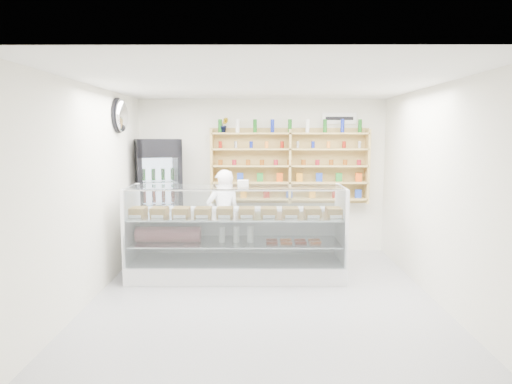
{
  "coord_description": "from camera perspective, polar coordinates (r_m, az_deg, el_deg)",
  "views": [
    {
      "loc": [
        -0.07,
        -5.88,
        2.16
      ],
      "look_at": [
        -0.1,
        0.9,
        1.3
      ],
      "focal_mm": 32.0,
      "sensor_mm": 36.0,
      "label": 1
    }
  ],
  "objects": [
    {
      "name": "drinks_cooler",
      "position": [
        8.28,
        -12.12,
        -0.7
      ],
      "size": [
        0.95,
        0.94,
        2.08
      ],
      "rotation": [
        0.0,
        0.0,
        0.34
      ],
      "color": "black",
      "rests_on": "floor"
    },
    {
      "name": "display_counter",
      "position": [
        7.0,
        -2.46,
        -7.57
      ],
      "size": [
        3.21,
        0.96,
        1.4
      ],
      "color": "white",
      "rests_on": "floor"
    },
    {
      "name": "shop_worker",
      "position": [
        7.64,
        -4.09,
        -3.12
      ],
      "size": [
        0.68,
        0.56,
        1.59
      ],
      "primitive_type": "imported",
      "rotation": [
        0.0,
        0.0,
        3.5
      ],
      "color": "white",
      "rests_on": "floor"
    },
    {
      "name": "wall_shelving",
      "position": [
        8.26,
        4.22,
        3.25
      ],
      "size": [
        2.84,
        0.28,
        1.33
      ],
      "color": "tan",
      "rests_on": "back_wall"
    },
    {
      "name": "security_mirror",
      "position": [
        7.39,
        -16.47,
        9.15
      ],
      "size": [
        0.15,
        0.5,
        0.5
      ],
      "primitive_type": "ellipsoid",
      "color": "silver",
      "rests_on": "left_wall"
    },
    {
      "name": "potted_plant",
      "position": [
        8.24,
        -4.0,
        8.35
      ],
      "size": [
        0.17,
        0.15,
        0.27
      ],
      "primitive_type": "imported",
      "rotation": [
        0.0,
        0.0,
        0.22
      ],
      "color": "#1E6626",
      "rests_on": "wall_shelving"
    },
    {
      "name": "wall_sign",
      "position": [
        8.48,
        10.37,
        9.04
      ],
      "size": [
        0.62,
        0.03,
        0.2
      ],
      "primitive_type": "cube",
      "color": "white",
      "rests_on": "back_wall"
    },
    {
      "name": "room",
      "position": [
        5.93,
        0.93,
        -0.17
      ],
      "size": [
        5.0,
        5.0,
        5.0
      ],
      "color": "#A3A2A7",
      "rests_on": "ground"
    }
  ]
}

